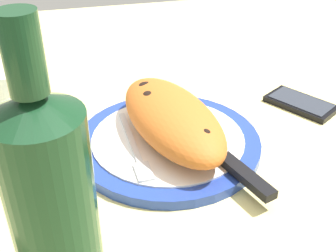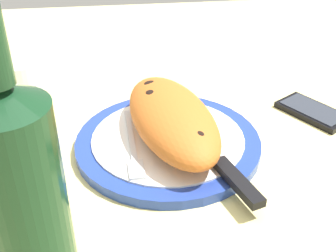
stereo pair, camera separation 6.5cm
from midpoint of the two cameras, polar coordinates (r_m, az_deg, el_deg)
ground_plane at (r=67.83cm, az=-2.74°, el=-3.92°), size 150.00×150.00×3.00cm
plate at (r=66.44cm, az=-2.79°, el=-2.25°), size 28.39×28.39×1.87cm
calzone at (r=64.09cm, az=-2.34°, el=0.92°), size 27.23×15.99×6.60cm
fork at (r=63.12cm, az=-7.28°, el=-3.30°), size 17.86×2.33×0.40cm
knife at (r=59.60cm, az=5.35°, el=-5.25°), size 22.46×8.60×1.20cm
smartphone at (r=80.08cm, az=14.98°, el=2.84°), size 13.50×11.68×1.16cm
water_glass at (r=77.31cm, az=-22.61°, el=3.22°), size 7.82×7.82×9.55cm
wine_bottle at (r=41.04cm, az=-19.57°, el=-9.90°), size 7.95×7.95×29.77cm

